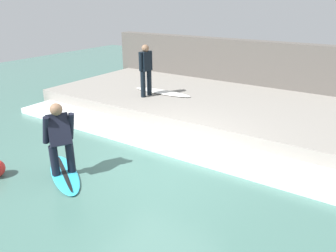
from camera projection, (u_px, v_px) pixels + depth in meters
ground_plane at (155, 164)px, 6.97m from camera, size 28.00×28.00×0.00m
concrete_ledge at (227, 108)px, 9.77m from camera, size 4.40×11.28×0.47m
back_wall at (257, 70)px, 11.40m from camera, size 0.50×11.84×1.96m
wave_foam_crest at (179, 145)px, 7.70m from camera, size 1.05×10.72×0.16m
surfboard_riding at (65, 174)px, 6.51m from camera, size 1.30×1.75×0.07m
surfer_riding at (60, 136)px, 6.21m from camera, size 0.58×0.61×1.44m
surfer_waiting_near at (146, 68)px, 9.84m from camera, size 0.53×0.25×1.56m
surfboard_waiting_near at (162, 92)px, 10.47m from camera, size 0.49×2.06×0.06m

